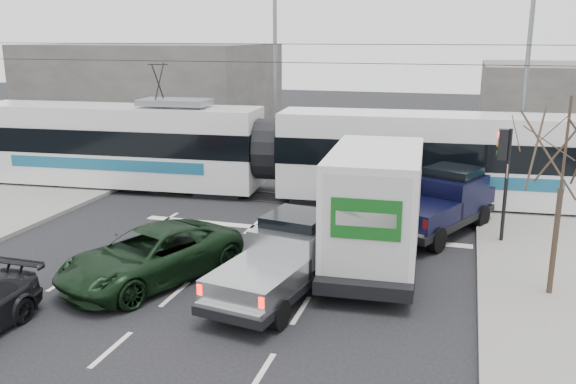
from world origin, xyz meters
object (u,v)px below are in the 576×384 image
(street_lamp_near, at_px, (522,71))
(navy_pickup, at_px, (442,202))
(tram, at_px, (269,151))
(green_car, at_px, (151,255))
(street_lamp_far, at_px, (272,65))
(silver_pickup, at_px, (286,256))
(box_truck, at_px, (376,207))
(traffic_signal, at_px, (504,161))
(bare_tree, at_px, (565,152))

(street_lamp_near, distance_m, navy_pickup, 8.26)
(tram, bearing_deg, green_car, -95.37)
(tram, height_order, navy_pickup, tram)
(street_lamp_far, xyz_separation_m, silver_pickup, (5.19, -14.95, -4.16))
(green_car, bearing_deg, street_lamp_near, 76.04)
(street_lamp_far, xyz_separation_m, box_truck, (7.13, -12.38, -3.38))
(box_truck, bearing_deg, traffic_signal, 35.90)
(street_lamp_near, xyz_separation_m, green_car, (-10.02, -13.34, -4.38))
(street_lamp_far, bearing_deg, green_car, -84.49)
(green_car, bearing_deg, navy_pickup, 64.92)
(street_lamp_far, relative_size, green_car, 1.71)
(silver_pickup, bearing_deg, tram, 120.53)
(bare_tree, relative_size, traffic_signal, 1.39)
(box_truck, distance_m, green_car, 6.46)
(traffic_signal, xyz_separation_m, green_car, (-9.18, -5.84, -2.01))
(street_lamp_near, relative_size, silver_pickup, 1.63)
(traffic_signal, relative_size, green_car, 0.68)
(traffic_signal, bearing_deg, street_lamp_near, 83.59)
(street_lamp_near, bearing_deg, green_car, -126.91)
(street_lamp_far, bearing_deg, street_lamp_near, -9.87)
(traffic_signal, xyz_separation_m, box_truck, (-3.52, -2.88, -1.00))
(bare_tree, distance_m, traffic_signal, 4.28)
(silver_pickup, xyz_separation_m, box_truck, (1.95, 2.56, 0.78))
(tram, bearing_deg, bare_tree, -41.99)
(bare_tree, distance_m, street_lamp_near, 11.58)
(street_lamp_near, bearing_deg, street_lamp_far, 170.13)
(street_lamp_near, xyz_separation_m, tram, (-9.82, -3.67, -3.21))
(bare_tree, bearing_deg, traffic_signal, 105.76)
(street_lamp_near, relative_size, tram, 0.34)
(traffic_signal, distance_m, green_car, 11.06)
(street_lamp_far, height_order, box_truck, street_lamp_far)
(silver_pickup, xyz_separation_m, navy_pickup, (3.68, 6.25, 0.10))
(silver_pickup, bearing_deg, bare_tree, 22.18)
(silver_pickup, xyz_separation_m, green_car, (-3.71, -0.39, -0.23))
(tram, relative_size, green_car, 5.01)
(bare_tree, xyz_separation_m, traffic_signal, (-1.13, 4.00, -1.05))
(traffic_signal, bearing_deg, street_lamp_far, 138.28)
(traffic_signal, bearing_deg, box_truck, -140.72)
(bare_tree, bearing_deg, street_lamp_far, 131.12)
(traffic_signal, relative_size, street_lamp_far, 0.40)
(traffic_signal, bearing_deg, bare_tree, -74.24)
(green_car, bearing_deg, silver_pickup, 29.01)
(bare_tree, xyz_separation_m, street_lamp_far, (-11.79, 13.50, 1.32))
(street_lamp_near, bearing_deg, navy_pickup, -111.48)
(bare_tree, xyz_separation_m, tram, (-10.11, 7.83, -1.89))
(tram, bearing_deg, silver_pickup, -73.50)
(bare_tree, height_order, navy_pickup, bare_tree)
(street_lamp_far, relative_size, box_truck, 1.26)
(tram, distance_m, box_truck, 8.66)
(silver_pickup, bearing_deg, street_lamp_near, 73.82)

